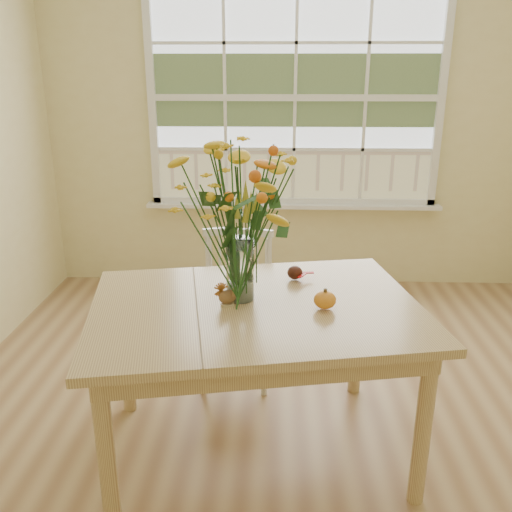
{
  "coord_description": "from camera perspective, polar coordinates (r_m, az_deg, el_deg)",
  "views": [
    {
      "loc": [
        -0.14,
        -2.2,
        1.76
      ],
      "look_at": [
        -0.23,
        0.02,
        1.0
      ],
      "focal_mm": 38.0,
      "sensor_mm": 36.0,
      "label": 1
    }
  ],
  "objects": [
    {
      "name": "dining_table",
      "position": [
        2.45,
        -0.02,
        -7.06
      ],
      "size": [
        1.61,
        1.28,
        0.78
      ],
      "rotation": [
        0.0,
        0.0,
        0.18
      ],
      "color": "tan",
      "rests_on": "floor"
    },
    {
      "name": "floor",
      "position": [
        2.82,
        4.85,
        -19.76
      ],
      "size": [
        4.0,
        4.5,
        0.01
      ],
      "primitive_type": "cube",
      "color": "#956D48",
      "rests_on": "ground"
    },
    {
      "name": "turkey_figurine",
      "position": [
        2.39,
        -3.05,
        -4.32
      ],
      "size": [
        0.09,
        0.08,
        0.1
      ],
      "rotation": [
        0.0,
        0.0,
        0.31
      ],
      "color": "#CCB78C",
      "rests_on": "dining_table"
    },
    {
      "name": "window",
      "position": [
        4.42,
        4.13,
        16.05
      ],
      "size": [
        2.42,
        0.12,
        1.74
      ],
      "color": "silver",
      "rests_on": "wall_back"
    },
    {
      "name": "pumpkin",
      "position": [
        2.37,
        7.26,
        -4.69
      ],
      "size": [
        0.1,
        0.1,
        0.08
      ],
      "primitive_type": "ellipsoid",
      "color": "orange",
      "rests_on": "dining_table"
    },
    {
      "name": "flower_vase",
      "position": [
        2.33,
        -1.75,
        5.05
      ],
      "size": [
        0.59,
        0.59,
        0.7
      ],
      "color": "white",
      "rests_on": "dining_table"
    },
    {
      "name": "dark_gourd",
      "position": [
        2.68,
        4.11,
        -1.82
      ],
      "size": [
        0.13,
        0.1,
        0.07
      ],
      "color": "#38160F",
      "rests_on": "dining_table"
    },
    {
      "name": "wall_back",
      "position": [
        4.47,
        4.06,
        13.75
      ],
      "size": [
        4.0,
        0.02,
        2.7
      ],
      "primitive_type": "cube",
      "color": "beige",
      "rests_on": "floor"
    },
    {
      "name": "windsor_chair",
      "position": [
        3.18,
        -2.0,
        -4.49
      ],
      "size": [
        0.42,
        0.4,
        0.87
      ],
      "rotation": [
        0.0,
        0.0,
        -0.05
      ],
      "color": "white",
      "rests_on": "floor"
    }
  ]
}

